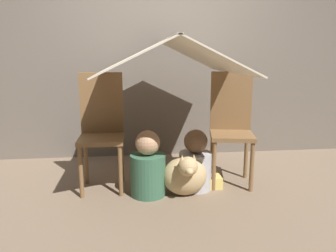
# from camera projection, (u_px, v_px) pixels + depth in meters

# --- Properties ---
(ground_plane) EXTENTS (8.80, 8.80, 0.00)m
(ground_plane) POSITION_uv_depth(u_px,v_px,m) (171.00, 196.00, 2.77)
(ground_plane) COLOR #7A6651
(wall_back) EXTENTS (7.00, 0.05, 2.50)m
(wall_back) POSITION_uv_depth(u_px,v_px,m) (158.00, 48.00, 3.69)
(wall_back) COLOR #6B6056
(wall_back) RESTS_ON ground_plane
(chair_left) EXTENTS (0.38, 0.38, 1.02)m
(chair_left) POSITION_uv_depth(u_px,v_px,m) (102.00, 127.00, 2.88)
(chair_left) COLOR brown
(chair_left) RESTS_ON ground_plane
(chair_right) EXTENTS (0.45, 0.45, 1.02)m
(chair_right) POSITION_uv_depth(u_px,v_px,m) (231.00, 124.00, 3.00)
(chair_right) COLOR brown
(chair_right) RESTS_ON ground_plane
(sheet_canopy) EXTENTS (1.16, 1.41, 0.29)m
(sheet_canopy) POSITION_uv_depth(u_px,v_px,m) (168.00, 56.00, 2.73)
(sheet_canopy) COLOR silver
(person_front) EXTENTS (0.30, 0.30, 0.56)m
(person_front) POSITION_uv_depth(u_px,v_px,m) (148.00, 168.00, 2.75)
(person_front) COLOR #38664C
(person_front) RESTS_ON ground_plane
(person_second) EXTENTS (0.29, 0.29, 0.54)m
(person_second) POSITION_uv_depth(u_px,v_px,m) (195.00, 164.00, 2.89)
(person_second) COLOR #B2B2B7
(person_second) RESTS_ON ground_plane
(dog) EXTENTS (0.37, 0.37, 0.40)m
(dog) POSITION_uv_depth(u_px,v_px,m) (185.00, 175.00, 2.75)
(dog) COLOR tan
(dog) RESTS_ON ground_plane
(floor_cushion) EXTENTS (0.36, 0.29, 0.10)m
(floor_cushion) POSITION_uv_depth(u_px,v_px,m) (200.00, 179.00, 3.01)
(floor_cushion) COLOR #E5CC66
(floor_cushion) RESTS_ON ground_plane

